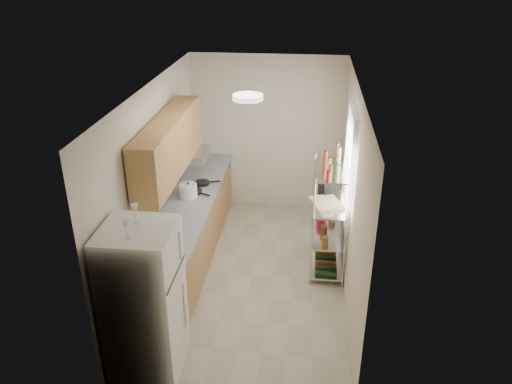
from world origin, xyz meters
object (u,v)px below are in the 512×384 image
Objects in this scene: refrigerator at (144,302)px; cutting_board at (326,203)px; espresso_machine at (327,183)px; frying_pan_large at (194,191)px; rice_cooker at (188,191)px.

refrigerator reaches higher than cutting_board.
espresso_machine is (0.01, 0.36, 0.14)m from cutting_board.
refrigerator is at bearing -65.78° from frying_pan_large.
espresso_machine reaches higher than rice_cooker.
espresso_machine is at bearing 88.14° from cutting_board.
rice_cooker is 0.17m from frying_pan_large.
cutting_board is at bearing 48.33° from refrigerator.
espresso_machine reaches higher than frying_pan_large.
espresso_machine is at bearing 22.71° from frying_pan_large.
frying_pan_large is at bearing 91.03° from refrigerator.
frying_pan_large is 0.53× the size of cutting_board.
cutting_board is at bearing -6.91° from rice_cooker.
espresso_machine reaches higher than cutting_board.
frying_pan_large is 1.90m from espresso_machine.
refrigerator reaches higher than frying_pan_large.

